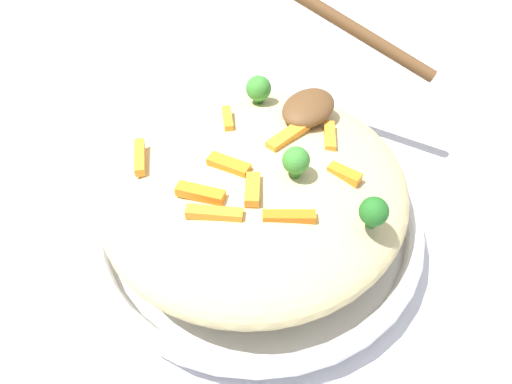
{
  "coord_description": "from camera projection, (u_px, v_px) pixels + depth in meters",
  "views": [
    {
      "loc": [
        0.24,
        0.16,
        0.36
      ],
      "look_at": [
        0.0,
        0.0,
        0.06
      ],
      "focal_mm": 34.71,
      "sensor_mm": 36.0,
      "label": 1
    }
  ],
  "objects": [
    {
      "name": "broccoli_floret_1",
      "position": [
        299.0,
        158.0,
        0.36
      ],
      "size": [
        0.02,
        0.02,
        0.03
      ],
      "color": "#377928",
      "rests_on": "pasta_mound"
    },
    {
      "name": "serving_spoon",
      "position": [
        323.0,
        72.0,
        0.43
      ],
      "size": [
        0.14,
        0.18,
        0.08
      ],
      "color": "brown",
      "rests_on": "pasta_mound"
    },
    {
      "name": "carrot_piece_4",
      "position": [
        253.0,
        189.0,
        0.36
      ],
      "size": [
        0.03,
        0.02,
        0.01
      ],
      "primitive_type": "cube",
      "rotation": [
        0.0,
        0.0,
        3.69
      ],
      "color": "orange",
      "rests_on": "pasta_mound"
    },
    {
      "name": "carrot_piece_0",
      "position": [
        288.0,
        136.0,
        0.4
      ],
      "size": [
        0.04,
        0.02,
        0.01
      ],
      "primitive_type": "cube",
      "rotation": [
        0.0,
        0.0,
        2.96
      ],
      "color": "orange",
      "rests_on": "pasta_mound"
    },
    {
      "name": "carrot_piece_8",
      "position": [
        140.0,
        157.0,
        0.39
      ],
      "size": [
        0.03,
        0.03,
        0.01
      ],
      "primitive_type": "cube",
      "rotation": [
        0.0,
        0.0,
        3.89
      ],
      "color": "orange",
      "rests_on": "pasta_mound"
    },
    {
      "name": "carrot_piece_1",
      "position": [
        228.0,
        119.0,
        0.41
      ],
      "size": [
        0.03,
        0.02,
        0.01
      ],
      "primitive_type": "cube",
      "rotation": [
        0.0,
        0.0,
        3.86
      ],
      "color": "orange",
      "rests_on": "pasta_mound"
    },
    {
      "name": "carrot_piece_7",
      "position": [
        229.0,
        164.0,
        0.37
      ],
      "size": [
        0.01,
        0.03,
        0.01
      ],
      "primitive_type": "cube",
      "rotation": [
        0.0,
        0.0,
        1.68
      ],
      "color": "orange",
      "rests_on": "pasta_mound"
    },
    {
      "name": "broccoli_floret_2",
      "position": [
        259.0,
        89.0,
        0.43
      ],
      "size": [
        0.02,
        0.02,
        0.03
      ],
      "color": "#377928",
      "rests_on": "pasta_mound"
    },
    {
      "name": "serving_bowl",
      "position": [
        256.0,
        223.0,
        0.44
      ],
      "size": [
        0.29,
        0.29,
        0.04
      ],
      "color": "silver",
      "rests_on": "ground_plane"
    },
    {
      "name": "broccoli_floret_0",
      "position": [
        374.0,
        212.0,
        0.33
      ],
      "size": [
        0.02,
        0.02,
        0.02
      ],
      "color": "#205B1C",
      "rests_on": "pasta_mound"
    },
    {
      "name": "carrot_piece_3",
      "position": [
        289.0,
        217.0,
        0.34
      ],
      "size": [
        0.03,
        0.04,
        0.01
      ],
      "primitive_type": "cube",
      "rotation": [
        0.0,
        0.0,
        5.29
      ],
      "color": "orange",
      "rests_on": "pasta_mound"
    },
    {
      "name": "pasta_mound",
      "position": [
        256.0,
        188.0,
        0.41
      ],
      "size": [
        0.26,
        0.25,
        0.07
      ],
      "primitive_type": "ellipsoid",
      "color": "#DBC689",
      "rests_on": "serving_bowl"
    },
    {
      "name": "carrot_piece_9",
      "position": [
        344.0,
        174.0,
        0.37
      ],
      "size": [
        0.01,
        0.03,
        0.01
      ],
      "primitive_type": "cube",
      "rotation": [
        0.0,
        0.0,
        1.54
      ],
      "color": "orange",
      "rests_on": "pasta_mound"
    },
    {
      "name": "carrot_piece_5",
      "position": [
        214.0,
        214.0,
        0.34
      ],
      "size": [
        0.03,
        0.04,
        0.01
      ],
      "primitive_type": "cube",
      "rotation": [
        0.0,
        0.0,
        5.19
      ],
      "color": "orange",
      "rests_on": "pasta_mound"
    },
    {
      "name": "carrot_piece_2",
      "position": [
        200.0,
        193.0,
        0.35
      ],
      "size": [
        0.02,
        0.04,
        0.01
      ],
      "primitive_type": "cube",
      "rotation": [
        0.0,
        0.0,
        1.86
      ],
      "color": "orange",
      "rests_on": "pasta_mound"
    },
    {
      "name": "carrot_piece_6",
      "position": [
        330.0,
        136.0,
        0.4
      ],
      "size": [
        0.03,
        0.02,
        0.01
      ],
      "primitive_type": "cube",
      "rotation": [
        0.0,
        0.0,
        3.66
      ],
      "color": "orange",
      "rests_on": "pasta_mound"
    },
    {
      "name": "ground_plane",
      "position": [
        256.0,
        237.0,
        0.45
      ],
      "size": [
        2.4,
        2.4,
        0.0
      ],
      "primitive_type": "plane",
      "color": "silver"
    }
  ]
}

